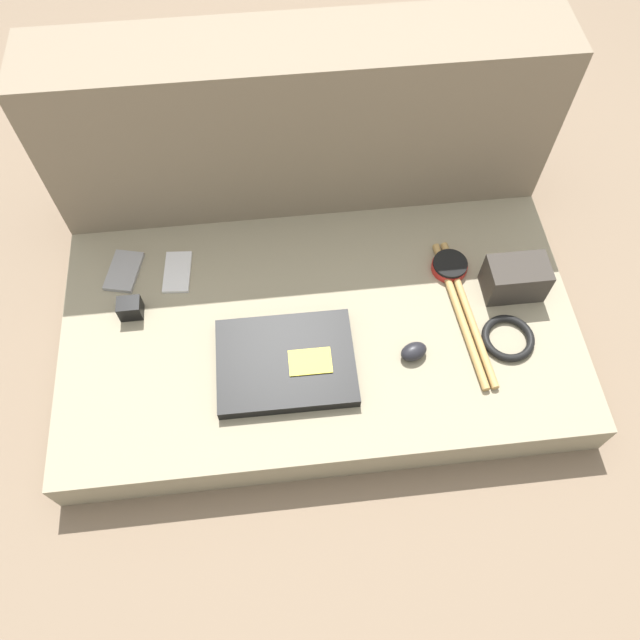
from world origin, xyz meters
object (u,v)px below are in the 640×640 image
(phone_silver, at_px, (177,272))
(camera_pouch, at_px, (515,278))
(speaker_puck, at_px, (450,266))
(phone_black, at_px, (124,271))
(laptop, at_px, (286,362))
(computer_mouse, at_px, (414,351))
(charger_brick, at_px, (130,308))

(phone_silver, xyz_separation_m, camera_pouch, (0.76, -0.13, 0.04))
(speaker_puck, relative_size, phone_black, 0.67)
(speaker_puck, bearing_deg, camera_pouch, -28.81)
(laptop, relative_size, camera_pouch, 2.19)
(speaker_puck, height_order, phone_silver, speaker_puck)
(computer_mouse, relative_size, camera_pouch, 0.52)
(computer_mouse, height_order, phone_silver, computer_mouse)
(speaker_puck, xyz_separation_m, charger_brick, (-0.73, -0.04, 0.01))
(computer_mouse, xyz_separation_m, speaker_puck, (0.12, 0.21, -0.00))
(computer_mouse, bearing_deg, camera_pouch, 10.11)
(laptop, height_order, phone_black, laptop)
(laptop, bearing_deg, charger_brick, 153.89)
(speaker_puck, height_order, charger_brick, charger_brick)
(computer_mouse, height_order, camera_pouch, camera_pouch)
(speaker_puck, bearing_deg, computer_mouse, -120.28)
(computer_mouse, height_order, phone_black, computer_mouse)
(phone_black, bearing_deg, charger_brick, -64.58)
(charger_brick, bearing_deg, camera_pouch, -1.84)
(computer_mouse, distance_m, camera_pouch, 0.29)
(camera_pouch, bearing_deg, charger_brick, 178.16)
(charger_brick, bearing_deg, phone_silver, 45.26)
(laptop, xyz_separation_m, computer_mouse, (0.27, -0.00, 0.00))
(computer_mouse, xyz_separation_m, phone_black, (-0.63, 0.29, -0.01))
(computer_mouse, xyz_separation_m, charger_brick, (-0.61, 0.17, 0.01))
(speaker_puck, xyz_separation_m, camera_pouch, (0.13, -0.07, 0.03))
(camera_pouch, bearing_deg, phone_black, 170.82)
(camera_pouch, bearing_deg, phone_silver, 170.45)
(phone_silver, height_order, phone_black, phone_black)
(speaker_puck, relative_size, charger_brick, 1.63)
(laptop, relative_size, charger_brick, 5.75)
(computer_mouse, relative_size, charger_brick, 1.36)
(camera_pouch, bearing_deg, laptop, -165.31)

